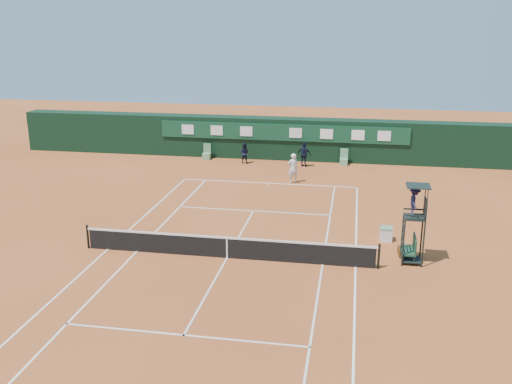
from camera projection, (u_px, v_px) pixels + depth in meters
ground at (227, 258)px, 24.64m from camera, size 90.00×90.00×0.00m
court_lines at (227, 258)px, 24.64m from camera, size 11.05×23.85×0.01m
tennis_net at (227, 247)px, 24.49m from camera, size 12.90×0.10×1.10m
back_wall at (283, 138)px, 41.86m from camera, size 40.00×1.65×3.00m
linesman_chair_left at (207, 155)px, 41.94m from camera, size 0.55×0.50×1.15m
linesman_chair_right at (344, 161)px, 40.28m from camera, size 0.55×0.50×1.15m
umpire_chair at (415, 208)px, 23.46m from camera, size 0.96×0.95×3.42m
player_bench at (411, 247)px, 24.23m from camera, size 0.56×1.20×1.10m
tennis_bag at (403, 252)px, 24.89m from camera, size 0.40×0.82×0.30m
cooler at (386, 234)px, 26.50m from camera, size 0.57×0.57×0.65m
tennis_ball at (265, 218)px, 29.52m from camera, size 0.07×0.07×0.07m
player at (293, 168)px, 35.71m from camera, size 0.82×0.72×1.90m
ball_kid_left at (244, 153)px, 40.68m from camera, size 0.79×0.66×1.47m
ball_kid_right at (304, 155)px, 39.71m from camera, size 1.08×0.72×1.70m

